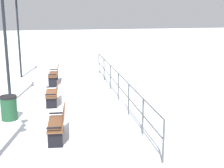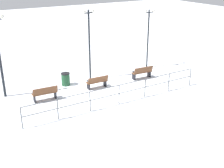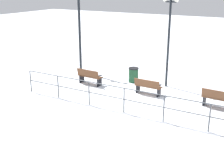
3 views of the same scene
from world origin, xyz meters
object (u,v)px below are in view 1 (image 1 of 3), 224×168
object	(u,v)px
bench_nearest	(55,74)
bench_third	(58,123)
lamppost_middle	(4,27)
trash_bin	(9,108)
bench_second	(53,93)
lamppost_near	(17,17)

from	to	relation	value
bench_nearest	bench_third	xyz separation A→B (m)	(-0.03, 7.01, -0.00)
lamppost_middle	trash_bin	xyz separation A→B (m)	(-0.20, 1.92, -2.64)
bench_second	bench_third	xyz separation A→B (m)	(-0.12, 3.51, 0.03)
bench_nearest	lamppost_near	size ratio (longest dim) A/B	0.33
lamppost_near	lamppost_middle	distance (m)	4.90
trash_bin	lamppost_near	bearing A→B (deg)	-88.29
lamppost_middle	trash_bin	distance (m)	3.27
lamppost_middle	trash_bin	bearing A→B (deg)	96.04
lamppost_near	bench_second	bearing A→B (deg)	108.10
lamppost_near	bench_third	bearing A→B (deg)	101.86
lamppost_middle	trash_bin	world-z (taller)	lamppost_middle
bench_nearest	bench_second	bearing A→B (deg)	92.11
lamppost_middle	trash_bin	size ratio (longest dim) A/B	5.66
bench_third	lamppost_middle	xyz separation A→B (m)	(1.84, -3.87, 2.60)
bench_third	trash_bin	world-z (taller)	bench_third
bench_nearest	trash_bin	world-z (taller)	bench_nearest
bench_third	lamppost_near	bearing A→B (deg)	-75.04
bench_nearest	bench_second	xyz separation A→B (m)	(0.09, 3.50, -0.04)
bench_third	lamppost_middle	distance (m)	5.01
bench_nearest	trash_bin	bearing A→B (deg)	75.97
bench_second	lamppost_near	xyz separation A→B (m)	(1.72, -5.26, 2.81)
bench_second	trash_bin	xyz separation A→B (m)	(1.52, 1.56, -0.01)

